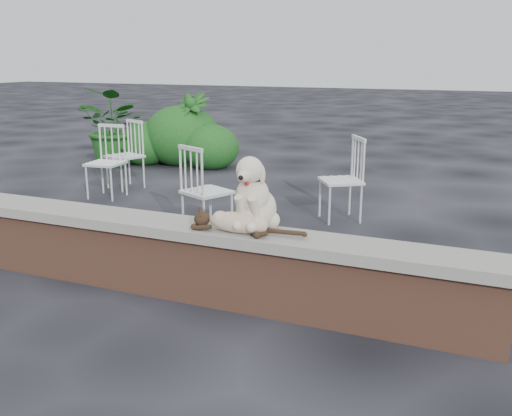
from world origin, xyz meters
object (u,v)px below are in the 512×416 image
at_px(chair_a, 105,162).
at_px(potted_plant_b, 191,129).
at_px(dog, 256,191).
at_px(cat, 238,221).
at_px(chair_c, 207,190).
at_px(chair_b, 125,155).
at_px(potted_plant_a, 115,127).
at_px(chair_d, 341,179).

distance_m(chair_a, potted_plant_b, 2.44).
distance_m(dog, cat, 0.26).
height_order(dog, chair_a, dog).
bearing_deg(chair_c, cat, 149.42).
distance_m(cat, potted_plant_b, 5.76).
distance_m(chair_c, potted_plant_b, 3.93).
height_order(cat, chair_b, chair_b).
height_order(chair_c, potted_plant_a, potted_plant_a).
bearing_deg(chair_d, dog, -33.46).
bearing_deg(chair_d, cat, -35.23).
xyz_separation_m(chair_c, potted_plant_b, (-2.05, 3.35, 0.14)).
relative_size(dog, potted_plant_a, 0.42).
bearing_deg(chair_b, potted_plant_a, 151.68).
xyz_separation_m(chair_a, chair_d, (3.09, 0.14, 0.00)).
height_order(chair_d, chair_b, same).
bearing_deg(potted_plant_b, chair_c, -58.49).
bearing_deg(potted_plant_a, chair_a, -57.12).
height_order(cat, potted_plant_a, potted_plant_a).
xyz_separation_m(chair_b, potted_plant_a, (-1.15, 1.37, 0.19)).
relative_size(chair_d, chair_b, 1.00).
distance_m(chair_c, chair_b, 2.52).
bearing_deg(cat, potted_plant_b, 123.06).
xyz_separation_m(cat, chair_b, (-3.10, 2.98, -0.19)).
relative_size(potted_plant_a, potted_plant_b, 1.07).
distance_m(cat, chair_d, 2.58).
distance_m(cat, chair_b, 4.30).
height_order(dog, cat, dog).
bearing_deg(chair_a, potted_plant_b, 87.14).
bearing_deg(cat, chair_a, 141.62).
distance_m(dog, chair_b, 4.27).
bearing_deg(cat, chair_d, 88.67).
relative_size(dog, chair_d, 0.59).
distance_m(chair_b, potted_plant_b, 1.89).
bearing_deg(chair_d, chair_b, -130.62).
distance_m(chair_c, potted_plant_a, 4.28).
xyz_separation_m(cat, chair_c, (-1.04, 1.51, -0.19)).
xyz_separation_m(dog, potted_plant_a, (-4.33, 4.20, -0.20)).
xyz_separation_m(dog, chair_d, (0.01, 2.42, -0.39)).
relative_size(chair_b, potted_plant_a, 0.72).
height_order(chair_b, potted_plant_a, potted_plant_a).
distance_m(potted_plant_a, potted_plant_b, 1.26).
height_order(chair_a, chair_b, same).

